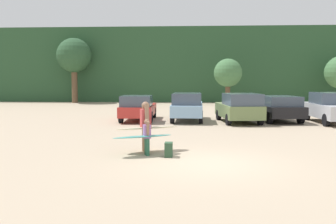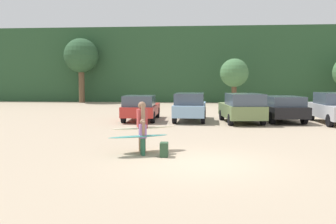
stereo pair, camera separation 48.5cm
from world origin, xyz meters
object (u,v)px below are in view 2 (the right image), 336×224
at_px(surfboard_cream, 143,128).
at_px(surfboard_teal, 139,136).
at_px(parked_car_olive_green, 242,108).
at_px(person_child, 143,135).
at_px(parked_car_sky_blue, 190,106).
at_px(parked_car_red, 141,108).
at_px(parked_car_black, 280,108).
at_px(person_adult, 142,124).
at_px(parked_car_silver, 335,108).
at_px(backpack_dropped, 164,150).

height_order(surfboard_cream, surfboard_teal, surfboard_cream).
height_order(parked_car_olive_green, person_child, parked_car_olive_green).
xyz_separation_m(parked_car_sky_blue, surfboard_teal, (-1.32, -9.91, -0.26)).
height_order(parked_car_red, person_child, parked_car_red).
relative_size(parked_car_black, person_adult, 2.80).
bearing_deg(surfboard_cream, parked_car_red, -105.99).
bearing_deg(surfboard_teal, person_child, 153.60).
bearing_deg(person_child, surfboard_cream, -100.90).
height_order(parked_car_silver, surfboard_cream, parked_car_silver).
xyz_separation_m(person_adult, backpack_dropped, (0.80, -0.73, -0.72)).
distance_m(parked_car_sky_blue, person_adult, 9.47).
height_order(parked_car_red, parked_car_olive_green, parked_car_olive_green).
height_order(parked_car_red, parked_car_sky_blue, parked_car_sky_blue).
bearing_deg(parked_car_red, parked_car_sky_blue, -90.56).
bearing_deg(parked_car_olive_green, parked_car_silver, -93.99).
bearing_deg(person_child, person_adult, -96.78).
height_order(person_adult, person_child, person_adult).
distance_m(parked_car_red, surfboard_cream, 9.35).
bearing_deg(backpack_dropped, parked_car_silver, 48.87).
distance_m(parked_car_olive_green, backpack_dropped, 9.96).
xyz_separation_m(parked_car_sky_blue, parked_car_olive_green, (2.89, -0.76, -0.01)).
xyz_separation_m(parked_car_sky_blue, parked_car_silver, (7.89, -0.51, -0.01)).
bearing_deg(person_adult, parked_car_silver, -153.86).
xyz_separation_m(parked_car_red, backpack_dropped, (2.36, -10.07, -0.54)).
bearing_deg(parked_car_red, surfboard_teal, -172.54).
xyz_separation_m(parked_car_black, backpack_dropped, (-5.62, -10.30, -0.56)).
bearing_deg(parked_car_silver, parked_car_red, 86.37).
relative_size(person_adult, surfboard_cream, 0.75).
height_order(parked_car_black, person_adult, person_adult).
relative_size(parked_car_olive_green, person_adult, 2.49).
bearing_deg(surfboard_cream, backpack_dropped, 106.57).
height_order(parked_car_silver, backpack_dropped, parked_car_silver).
xyz_separation_m(parked_car_red, surfboard_teal, (1.53, -9.87, -0.17)).
relative_size(parked_car_sky_blue, surfboard_teal, 2.22).
bearing_deg(parked_car_olive_green, person_child, 149.11).
xyz_separation_m(parked_car_red, person_adult, (1.56, -9.34, 0.18)).
relative_size(parked_car_sky_blue, parked_car_silver, 0.96).
height_order(parked_car_red, parked_car_silver, parked_car_silver).
distance_m(parked_car_sky_blue, parked_car_black, 5.14).
distance_m(parked_car_olive_green, parked_car_silver, 5.01).
xyz_separation_m(parked_car_black, parked_car_silver, (2.76, -0.70, 0.06)).
relative_size(person_adult, person_child, 1.45).
bearing_deg(parked_car_silver, surfboard_teal, 134.43).
distance_m(person_child, backpack_dropped, 0.84).
distance_m(parked_car_silver, person_child, 13.08).
bearing_deg(surfboard_teal, surfboard_cream, -120.63).
distance_m(parked_car_red, backpack_dropped, 10.36).
bearing_deg(parked_car_black, surfboard_cream, 138.84).
bearing_deg(person_child, backpack_dropped, 146.24).
xyz_separation_m(parked_car_black, surfboard_teal, (-6.46, -10.10, -0.19)).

